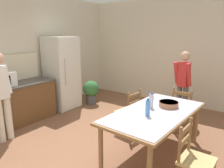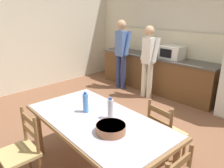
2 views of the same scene
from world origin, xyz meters
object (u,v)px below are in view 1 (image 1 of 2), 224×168
bottle_off_centre (151,101)px  chair_side_far_right (129,112)px  serving_bowl (169,104)px  potted_plant (91,91)px  chair_head_end (183,109)px  chair_side_near_left (194,159)px  bottle_near_centre (148,108)px  person_at_counter (1,92)px  dining_table (155,116)px  microwave (1,80)px  person_by_table (183,82)px  refrigerator (62,73)px

bottle_off_centre → chair_side_far_right: 0.87m
bottle_off_centre → serving_bowl: bearing=-42.9°
potted_plant → chair_head_end: bearing=-93.3°
chair_side_far_right → chair_side_near_left: bearing=65.8°
bottle_near_centre → bottle_off_centre: bearing=17.2°
person_at_counter → bottle_off_centre: bearing=-152.3°
serving_bowl → chair_side_near_left: 1.12m
bottle_near_centre → potted_plant: 3.07m
serving_bowl → person_at_counter: 2.98m
dining_table → person_at_counter: 2.75m
serving_bowl → chair_head_end: 0.99m
microwave → bottle_near_centre: 3.06m
serving_bowl → person_by_table: 1.49m
refrigerator → chair_head_end: bearing=-80.9°
microwave → bottle_off_centre: microwave is taller
serving_bowl → chair_side_far_right: size_ratio=0.35×
serving_bowl → chair_head_end: chair_head_end is taller
person_at_counter → person_by_table: 3.77m
refrigerator → serving_bowl: 3.12m
bottle_near_centre → person_at_counter: person_at_counter is taller
bottle_near_centre → potted_plant: bearing=57.3°
bottle_near_centre → chair_head_end: bottle_near_centre is taller
dining_table → person_by_table: 1.82m
bottle_near_centre → serving_bowl: 0.59m
chair_side_far_right → potted_plant: size_ratio=1.36×
person_by_table → chair_side_near_left: bearing=34.3°
dining_table → refrigerator: bearing=75.8°
chair_side_far_right → person_by_table: person_by_table is taller
chair_side_far_right → bottle_near_centre: bearing=54.1°
bottle_off_centre → chair_head_end: 1.25m
chair_side_far_right → person_at_counter: size_ratio=0.55×
chair_head_end → person_at_counter: bearing=44.8°
refrigerator → chair_side_far_right: size_ratio=2.07×
bottle_off_centre → refrigerator: bearing=77.2°
chair_side_far_right → person_at_counter: person_at_counter is taller
dining_table → bottle_off_centre: (0.10, 0.12, 0.20)m
bottle_near_centre → chair_side_near_left: (-0.24, -0.78, -0.45)m
microwave → serving_bowl: size_ratio=1.56×
microwave → chair_side_far_right: bearing=-59.5°
person_at_counter → chair_head_end: bearing=-137.0°
chair_side_far_right → potted_plant: chair_side_far_right is taller
dining_table → bottle_off_centre: size_ratio=7.30×
bottle_near_centre → potted_plant: bottle_near_centre is taller
bottle_off_centre → person_by_table: (1.70, 0.02, -0.00)m
microwave → potted_plant: microwave is taller
bottle_near_centre → person_at_counter: size_ratio=0.16×
person_by_table → potted_plant: bearing=-68.0°
potted_plant → microwave: bearing=168.8°
microwave → serving_bowl: microwave is taller
serving_bowl → chair_side_far_right: (0.14, 0.86, -0.38)m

